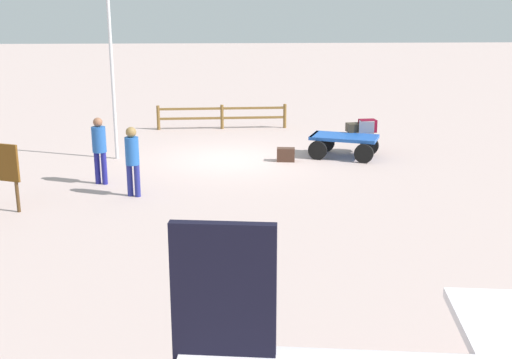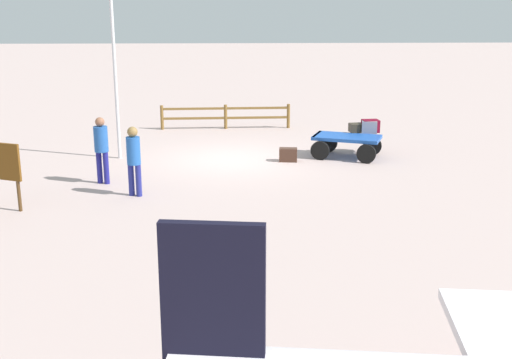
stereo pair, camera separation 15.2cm
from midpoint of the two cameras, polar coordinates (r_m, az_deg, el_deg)
ground_plane at (r=19.10m, az=-2.46°, el=1.80°), size 120.00×120.00×0.00m
luggage_cart at (r=19.46m, az=7.62°, el=3.38°), size 2.26×1.86×0.67m
suitcase_maroon at (r=20.08m, az=9.74°, el=4.77°), size 0.54×0.43×0.39m
suitcase_navy at (r=20.01m, az=9.66°, el=4.71°), size 0.53×0.46×0.37m
suitcase_tan at (r=20.06m, az=8.61°, el=4.63°), size 0.53×0.44×0.27m
suitcase_dark at (r=18.85m, az=2.46°, el=2.23°), size 0.55×0.36×0.40m
worker_lead at (r=15.47m, az=-11.30°, el=2.04°), size 0.43×0.43×1.70m
worker_trailing at (r=16.74m, az=-14.11°, el=3.00°), size 0.46×0.46×1.73m
flagpole at (r=19.24m, az=-13.35°, el=10.71°), size 0.96×0.23×5.22m
signboard at (r=15.25m, az=-22.22°, el=1.04°), size 0.95×0.44×1.54m
wooden_fence at (r=23.84m, az=-3.24°, el=5.82°), size 4.83×0.26×0.90m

